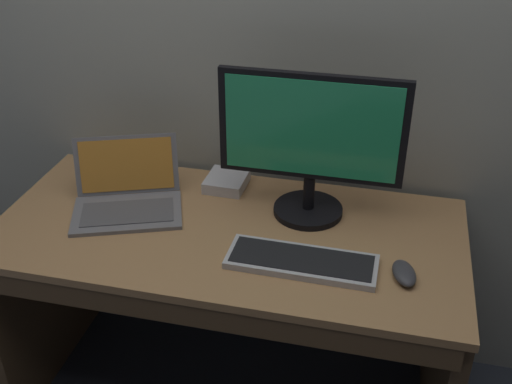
% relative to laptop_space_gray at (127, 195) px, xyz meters
% --- Properties ---
extents(desk, '(1.42, 0.68, 0.72)m').
position_rel_laptop_space_gray_xyz_m(desk, '(0.34, -0.06, -0.27)').
color(desk, '#A87A4C').
rests_on(desk, ground).
extents(laptop_space_gray, '(0.41, 0.37, 0.20)m').
position_rel_laptop_space_gray_xyz_m(laptop_space_gray, '(0.00, 0.00, 0.00)').
color(laptop_space_gray, slate).
rests_on(laptop_space_gray, desk).
extents(external_monitor, '(0.55, 0.22, 0.46)m').
position_rel_laptop_space_gray_xyz_m(external_monitor, '(0.57, 0.09, 0.20)').
color(external_monitor, black).
rests_on(external_monitor, desk).
extents(wired_keyboard, '(0.42, 0.15, 0.02)m').
position_rel_laptop_space_gray_xyz_m(wired_keyboard, '(0.59, -0.17, -0.03)').
color(wired_keyboard, '#BCBCC1').
rests_on(wired_keyboard, desk).
extents(computer_mouse, '(0.09, 0.13, 0.03)m').
position_rel_laptop_space_gray_xyz_m(computer_mouse, '(0.87, -0.17, -0.03)').
color(computer_mouse, '#38383D').
rests_on(computer_mouse, desk).
extents(external_drive_box, '(0.13, 0.15, 0.04)m').
position_rel_laptop_space_gray_xyz_m(external_drive_box, '(0.27, 0.19, -0.02)').
color(external_drive_box, silver).
rests_on(external_drive_box, desk).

